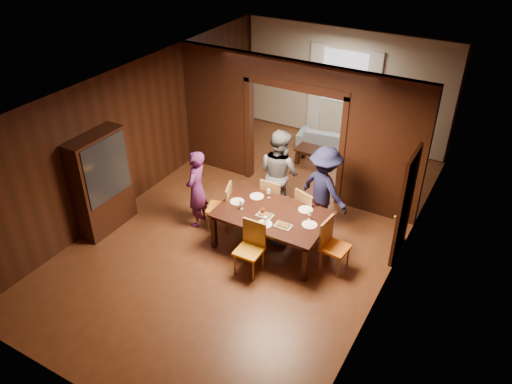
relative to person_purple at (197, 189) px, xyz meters
The scene contains 32 objects.
floor 1.42m from the person_purple, 27.17° to the left, with size 9.00×9.00×0.00m, color #552C18.
ceiling 2.40m from the person_purple, 27.17° to the left, with size 5.50×9.00×0.02m, color silver.
room_walls 2.73m from the person_purple, 66.74° to the left, with size 5.52×9.01×2.90m.
person_purple is the anchor object (origin of this frame).
person_grey 1.66m from the person_purple, 42.55° to the left, with size 0.91×0.71×1.87m, color #4E4F55.
person_navy 2.46m from the person_purple, 27.80° to the left, with size 1.12×0.64×1.73m, color #17183B.
sofa 4.54m from the person_purple, 76.43° to the left, with size 1.73×0.68×0.50m, color #8CA3B7.
serving_bowl 1.72m from the person_purple, ahead, with size 0.33×0.33×0.08m, color black.
dining_table 1.69m from the person_purple, ahead, with size 2.02×1.25×0.76m, color black.
coffee_table 3.56m from the person_purple, 73.77° to the left, with size 0.80×0.50×0.40m, color black.
chair_left 0.55m from the person_purple, 11.76° to the left, with size 0.44×0.44×0.97m, color orange, non-canonical shape.
chair_right 2.90m from the person_purple, ahead, with size 0.44×0.44×0.97m, color orange, non-canonical shape.
chair_far_l 1.56m from the person_purple, 35.24° to the left, with size 0.44×0.44×0.97m, color #C05512, non-canonical shape.
chair_far_r 2.23m from the person_purple, 22.57° to the left, with size 0.44×0.44×0.97m, color #C54012, non-canonical shape.
chair_near 1.82m from the person_purple, 25.29° to the right, with size 0.44×0.44×0.97m, color orange, non-canonical shape.
hutch 1.79m from the person_purple, 147.04° to the right, with size 0.40×1.20×2.00m, color black.
door_right 3.89m from the person_purple, 15.45° to the left, with size 0.06×0.90×2.10m, color black.
window_far 5.16m from the person_purple, 78.19° to the left, with size 1.20×0.03×1.30m, color silver.
curtain_left 4.96m from the person_purple, 86.64° to the left, with size 0.35×0.06×2.40m, color white.
curtain_right 5.27m from the person_purple, 70.06° to the left, with size 0.35×0.06×2.40m, color white.
plate_left 0.88m from the person_purple, ahead, with size 0.27×0.27×0.01m, color silver.
plate_far_l 1.18m from the person_purple, 19.63° to the left, with size 0.27×0.27×0.01m, color white.
plate_far_r 2.16m from the person_purple, 11.89° to the left, with size 0.27×0.27×0.01m, color silver.
plate_right 2.37m from the person_purple, ahead, with size 0.27×0.27×0.01m, color white.
plate_near 1.71m from the person_purple, 10.63° to the right, with size 0.27×0.27×0.01m, color white.
platter_a 1.56m from the person_purple, ahead, with size 0.30×0.20×0.04m, color gray.
platter_b 2.00m from the person_purple, ahead, with size 0.30×0.20×0.04m, color gray.
wineglass_left 1.08m from the person_purple, ahead, with size 0.08×0.08×0.18m, color white, non-canonical shape.
wineglass_far 1.41m from the person_purple, 20.04° to the left, with size 0.08×0.08×0.18m, color silver, non-canonical shape.
wineglass_right 2.31m from the person_purple, ahead, with size 0.08×0.08×0.18m, color white, non-canonical shape.
tumbler 1.70m from the person_purple, ahead, with size 0.07×0.07×0.14m, color silver.
condiment_jar 1.48m from the person_purple, ahead, with size 0.08×0.08×0.11m, color #4F2812, non-canonical shape.
Camera 1 is at (4.00, -7.07, 5.92)m, focal length 35.00 mm.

